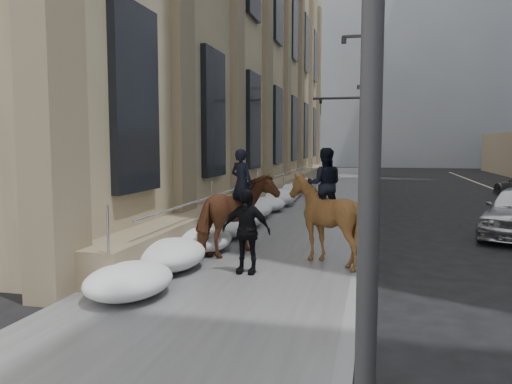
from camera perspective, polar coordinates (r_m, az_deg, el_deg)
ground at (r=10.96m, az=-2.67°, el=-9.91°), size 140.00×140.00×0.00m
sidewalk at (r=20.56m, az=5.08°, el=-2.50°), size 5.00×80.00×0.12m
curb at (r=20.35m, az=12.41°, el=-2.69°), size 0.24×80.00×0.12m
limestone_building at (r=31.78m, az=-1.84°, el=16.36°), size 6.10×44.00×18.00m
bg_building_mid at (r=71.03m, az=14.58°, el=14.30°), size 30.00×12.00×28.00m
bg_building_far at (r=82.94m, az=7.31°, el=10.35°), size 24.00×12.00×20.00m
streetlight_mid at (r=24.21m, az=13.10°, el=9.31°), size 1.71×0.24×8.00m
streetlight_far at (r=44.18m, az=13.28°, el=7.51°), size 1.71×0.24×8.00m
traffic_signal at (r=32.18m, az=11.98°, el=7.32°), size 4.10×0.22×6.00m
snow_bank at (r=18.93m, az=-0.01°, el=-1.91°), size 1.70×18.10×0.76m
mounted_horse_left at (r=12.57m, az=-2.18°, el=-2.36°), size 1.95×2.63×2.67m
mounted_horse_right at (r=11.84m, az=7.75°, el=-2.54°), size 1.91×2.10×2.71m
pedestrian at (r=10.80m, az=-1.14°, el=-4.47°), size 1.10×0.49×1.84m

